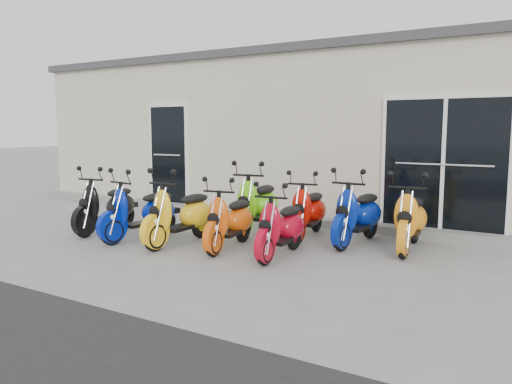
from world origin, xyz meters
TOP-DOWN VIEW (x-y plane):
  - ground at (0.00, 0.00)m, footprint 80.00×80.00m
  - building at (0.00, 5.20)m, footprint 14.00×6.00m
  - roof_cap at (0.00, 5.20)m, footprint 14.20×6.20m
  - front_step at (0.00, 2.02)m, footprint 14.00×0.40m
  - door_left at (-3.20, 2.17)m, footprint 1.07×0.08m
  - door_right at (2.60, 2.17)m, footprint 2.02×0.08m
  - scooter_front_black at (-2.43, -0.36)m, footprint 0.76×1.64m
  - scooter_front_blue at (-1.51, -0.49)m, footprint 0.81×1.66m
  - scooter_front_orange_a at (-0.75, -0.42)m, footprint 0.63×1.64m
  - scooter_front_orange_b at (0.08, -0.28)m, footprint 0.75×1.56m
  - scooter_front_red at (0.96, -0.31)m, footprint 0.63×1.51m
  - scooter_back_green at (-0.18, 0.94)m, footprint 0.87×1.78m
  - scooter_back_red at (0.74, 1.03)m, footprint 0.77×1.60m
  - scooter_back_blue at (1.60, 0.98)m, footprint 0.71×1.68m
  - scooter_back_yellow at (2.39, 0.99)m, footprint 0.75×1.67m

SIDE VIEW (x-z plane):
  - ground at x=0.00m, z-range 0.00..0.00m
  - front_step at x=0.00m, z-range 0.00..0.15m
  - scooter_front_red at x=0.96m, z-range 0.00..1.09m
  - scooter_front_orange_b at x=0.08m, z-range 0.00..1.11m
  - scooter_back_red at x=0.74m, z-range 0.00..1.13m
  - scooter_front_black at x=-2.43m, z-range 0.00..1.17m
  - scooter_front_blue at x=-1.51m, z-range 0.00..1.17m
  - scooter_back_yellow at x=2.39m, z-range 0.00..1.20m
  - scooter_front_orange_a at x=-0.75m, z-range 0.00..1.20m
  - scooter_back_blue at x=1.60m, z-range 0.00..1.21m
  - scooter_back_green at x=-0.18m, z-range 0.00..1.26m
  - door_left at x=-3.20m, z-range 0.15..2.37m
  - door_right at x=2.60m, z-range 0.15..2.37m
  - building at x=0.00m, z-range 0.00..3.20m
  - roof_cap at x=0.00m, z-range 3.20..3.36m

